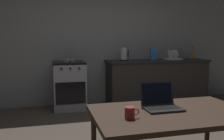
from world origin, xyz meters
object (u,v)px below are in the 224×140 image
object	(u,v)px
dining_table	(172,119)
cereal_box	(153,54)
coffee_mug	(130,113)
electric_kettle	(124,54)
bottle	(192,54)
dish_rack	(173,57)
frying_pan	(69,60)
stove_oven	(69,85)
laptop	(161,103)

from	to	relation	value
dining_table	cereal_box	distance (m)	3.10
coffee_mug	electric_kettle	bearing A→B (deg)	73.67
bottle	dish_rack	xyz separation A→B (m)	(-0.44, 0.05, -0.07)
cereal_box	dish_rack	xyz separation A→B (m)	(0.44, -0.02, -0.08)
dish_rack	bottle	bearing A→B (deg)	-6.55
frying_pan	coffee_mug	bearing A→B (deg)	-85.44
stove_oven	dish_rack	bearing A→B (deg)	0.06
stove_oven	dining_table	world-z (taller)	stove_oven
frying_pan	cereal_box	xyz separation A→B (m)	(1.75, 0.05, 0.10)
stove_oven	frying_pan	world-z (taller)	frying_pan
dish_rack	laptop	bearing A→B (deg)	-120.12
electric_kettle	dish_rack	size ratio (longest dim) A/B	0.77
stove_oven	frying_pan	xyz separation A→B (m)	(0.01, -0.03, 0.48)
dish_rack	electric_kettle	bearing A→B (deg)	180.00
laptop	coffee_mug	distance (m)	0.41
laptop	bottle	world-z (taller)	bottle
coffee_mug	dish_rack	xyz separation A→B (m)	(1.95, 2.95, 0.21)
coffee_mug	cereal_box	xyz separation A→B (m)	(1.51, 2.97, 0.29)
coffee_mug	cereal_box	distance (m)	3.35
laptop	electric_kettle	world-z (taller)	electric_kettle
laptop	electric_kettle	size ratio (longest dim) A/B	1.22
dining_table	frying_pan	world-z (taller)	frying_pan
electric_kettle	stove_oven	bearing A→B (deg)	-179.87
bottle	frying_pan	distance (m)	2.62
frying_pan	dining_table	bearing A→B (deg)	-77.15
frying_pan	coffee_mug	size ratio (longest dim) A/B	3.43
stove_oven	coffee_mug	xyz separation A→B (m)	(0.24, -2.95, 0.30)
stove_oven	dish_rack	world-z (taller)	dish_rack
bottle	coffee_mug	xyz separation A→B (m)	(-2.39, -2.90, -0.28)
stove_oven	bottle	xyz separation A→B (m)	(2.63, -0.05, 0.58)
stove_oven	cereal_box	bearing A→B (deg)	0.73
stove_oven	electric_kettle	bearing A→B (deg)	0.13
bottle	dish_rack	world-z (taller)	bottle
electric_kettle	coffee_mug	size ratio (longest dim) A/B	2.24
laptop	frying_pan	xyz separation A→B (m)	(-0.59, 2.72, 0.19)
stove_oven	dish_rack	size ratio (longest dim) A/B	2.70
bottle	dish_rack	distance (m)	0.44
laptop	coffee_mug	world-z (taller)	laptop
electric_kettle	frying_pan	size ratio (longest dim) A/B	0.65
stove_oven	electric_kettle	world-z (taller)	electric_kettle
bottle	frying_pan	size ratio (longest dim) A/B	0.64
laptop	electric_kettle	bearing A→B (deg)	79.63
laptop	cereal_box	bearing A→B (deg)	67.40
laptop	coffee_mug	xyz separation A→B (m)	(-0.36, -0.20, 0.00)
electric_kettle	bottle	size ratio (longest dim) A/B	1.02
stove_oven	dining_table	distance (m)	2.93
stove_oven	dining_table	bearing A→B (deg)	-77.12
cereal_box	bottle	bearing A→B (deg)	-4.58
laptop	cereal_box	world-z (taller)	cereal_box
laptop	electric_kettle	xyz separation A→B (m)	(0.51, 2.75, 0.29)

